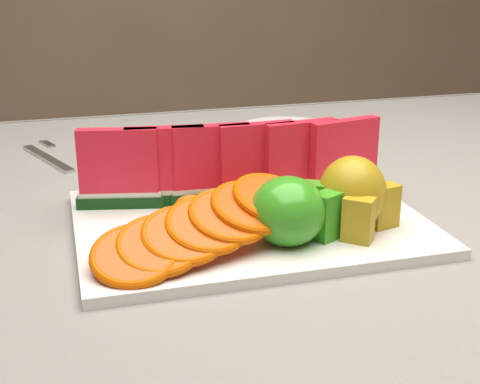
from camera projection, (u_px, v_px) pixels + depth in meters
table at (246, 265)px, 0.93m from camera, size 1.40×0.90×0.75m
tablecloth at (246, 224)px, 0.91m from camera, size 1.53×1.03×0.20m
platter at (249, 222)px, 0.79m from camera, size 0.40×0.30×0.01m
apple_cluster at (293, 211)px, 0.72m from camera, size 0.11×0.09×0.08m
pear_cluster at (354, 196)px, 0.74m from camera, size 0.10×0.11×0.09m
side_plate at (287, 131)px, 1.20m from camera, size 0.18×0.18×0.01m
fork at (48, 157)px, 1.05m from camera, size 0.08×0.19×0.00m
watermelon_row at (234, 165)px, 0.82m from camera, size 0.39×0.07×0.10m
orange_fan_front at (207, 225)px, 0.69m from camera, size 0.27×0.16×0.07m
orange_fan_back at (238, 169)px, 0.89m from camera, size 0.34×0.11×0.05m
tangerine_segments at (234, 205)px, 0.79m from camera, size 0.14×0.07×0.03m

